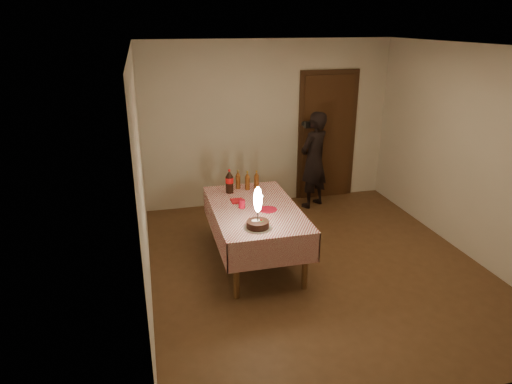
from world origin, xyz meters
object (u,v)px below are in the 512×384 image
amber_bottle_right (256,180)px  birthday_cake (258,217)px  clear_cup (260,201)px  red_cup (242,204)px  photographer (314,160)px  amber_bottle_left (238,180)px  cola_bottle (229,181)px  dining_table (255,215)px  amber_bottle_mid (247,181)px  red_plate (268,210)px

amber_bottle_right → birthday_cake: bearing=-103.3°
birthday_cake → clear_cup: 0.67m
red_cup → amber_bottle_right: (0.33, 0.61, 0.07)m
red_cup → photographer: photographer is taller
birthday_cake → amber_bottle_left: 1.27m
birthday_cake → cola_bottle: size_ratio=1.50×
dining_table → photographer: photographer is taller
amber_bottle_left → amber_bottle_mid: size_ratio=1.00×
amber_bottle_mid → photographer: photographer is taller
birthday_cake → red_cup: birthday_cake is taller
birthday_cake → amber_bottle_mid: size_ratio=1.86×
amber_bottle_left → clear_cup: bearing=-77.7°
dining_table → cola_bottle: bearing=109.5°
birthday_cake → amber_bottle_right: (0.29, 1.20, -0.01)m
dining_table → red_plate: bearing=-41.7°
clear_cup → amber_bottle_left: 0.65m
clear_cup → cola_bottle: cola_bottle is taller
amber_bottle_mid → photographer: (1.30, 0.94, -0.08)m
cola_bottle → amber_bottle_left: size_ratio=1.25×
clear_cup → red_cup: bearing=-170.0°
birthday_cake → photographer: (1.46, 2.14, -0.09)m
cola_bottle → amber_bottle_mid: 0.26m
birthday_cake → red_cup: bearing=94.6°
red_plate → photographer: 2.08m
amber_bottle_left → photographer: bearing=31.8°
clear_cup → dining_table: bearing=-140.6°
dining_table → amber_bottle_right: amber_bottle_right is taller
red_plate → clear_cup: clear_cup is taller
cola_bottle → dining_table: bearing=-70.5°
red_cup → amber_bottle_left: 0.69m
clear_cup → amber_bottle_mid: (-0.03, 0.57, 0.07)m
clear_cup → photographer: photographer is taller
cola_bottle → birthday_cake: bearing=-85.4°
dining_table → red_cup: bearing=172.3°
dining_table → clear_cup: bearing=39.4°
red_plate → red_cup: size_ratio=2.20×
birthday_cake → amber_bottle_mid: bearing=82.4°
amber_bottle_left → birthday_cake: bearing=-92.1°
red_plate → red_cup: 0.32m
birthday_cake → clear_cup: size_ratio=5.28×
red_cup → dining_table: bearing=-7.7°
dining_table → amber_bottle_left: size_ratio=6.75×
birthday_cake → cola_bottle: (-0.09, 1.14, 0.02)m
photographer → amber_bottle_mid: bearing=-143.9°
cola_bottle → amber_bottle_left: 0.19m
amber_bottle_left → dining_table: bearing=-84.9°
dining_table → amber_bottle_right: 0.69m
red_plate → red_cup: red_cup is taller
cola_bottle → photographer: 1.85m
clear_cup → amber_bottle_right: bearing=80.0°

